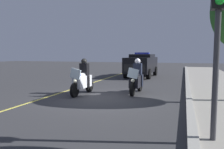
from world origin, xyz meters
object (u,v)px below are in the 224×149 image
object	(u,v)px
police_suv	(142,64)
traffic_light	(218,14)
police_motorcycle_lead_right	(137,79)
police_motorcycle_lead_left	(83,80)

from	to	relation	value
police_suv	traffic_light	world-z (taller)	traffic_light
police_motorcycle_lead_right	traffic_light	size ratio (longest dim) A/B	0.59
police_motorcycle_lead_left	police_motorcycle_lead_right	bearing A→B (deg)	113.03
police_motorcycle_lead_left	police_motorcycle_lead_right	distance (m)	2.61
police_motorcycle_lead_right	police_suv	distance (m)	8.07
police_motorcycle_lead_left	police_suv	distance (m)	9.08
police_suv	traffic_light	size ratio (longest dim) A/B	1.38
police_motorcycle_lead_right	traffic_light	distance (m)	6.52
police_motorcycle_lead_left	traffic_light	world-z (taller)	traffic_light
police_motorcycle_lead_right	police_suv	xyz separation A→B (m)	(-7.97, -1.23, 0.37)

